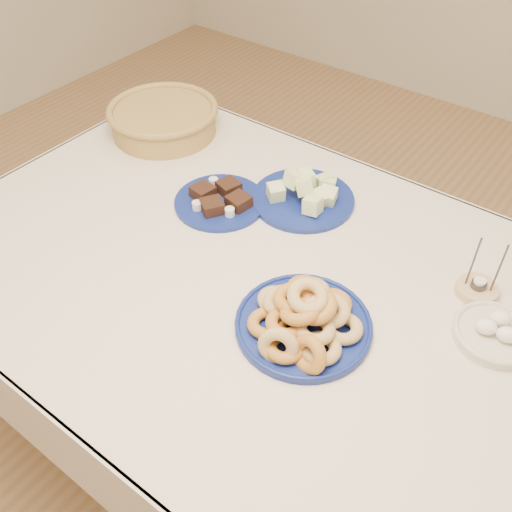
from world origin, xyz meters
name	(u,v)px	position (x,y,z in m)	size (l,w,h in m)	color
ground	(265,438)	(0.00, 0.00, 0.00)	(5.00, 5.00, 0.00)	#976F47
dining_table	(268,305)	(0.00, 0.00, 0.64)	(1.71, 1.11, 0.75)	brown
donut_platter	(304,319)	(0.16, -0.09, 0.79)	(0.35, 0.35, 0.13)	navy
melon_plate	(306,195)	(-0.09, 0.29, 0.77)	(0.29, 0.29, 0.10)	navy
brownie_plate	(220,200)	(-0.27, 0.14, 0.76)	(0.32, 0.32, 0.04)	navy
wicker_basket	(164,118)	(-0.64, 0.32, 0.80)	(0.44, 0.44, 0.09)	olive
candle_holder	(477,289)	(0.41, 0.24, 0.77)	(0.11, 0.11, 0.16)	tan
egg_bowl	(495,333)	(0.49, 0.13, 0.77)	(0.22, 0.22, 0.06)	beige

